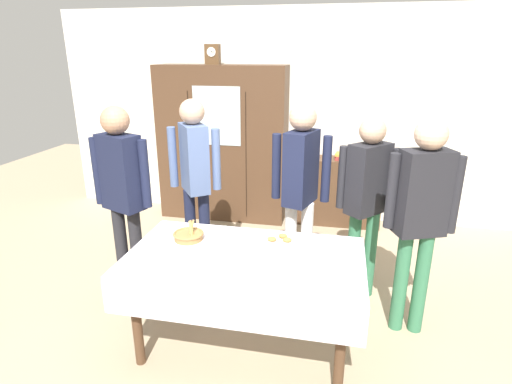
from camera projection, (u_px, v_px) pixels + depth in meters
ground_plane at (251, 329)px, 3.41m from camera, size 12.00×12.00×0.00m
back_wall at (294, 117)px, 5.42m from camera, size 6.40×0.10×2.70m
dining_table at (244, 271)px, 2.98m from camera, size 1.70×0.97×0.78m
wall_cabinet at (223, 144)px, 5.44m from camera, size 1.67×0.46×2.01m
mantel_clock at (213, 54)px, 5.09m from camera, size 0.18×0.11×0.24m
bookshelf_low at (338, 192)px, 5.37m from camera, size 1.09×0.35×0.87m
book_stack at (341, 156)px, 5.22m from camera, size 0.16×0.21×0.08m
tea_cup_front_edge at (306, 253)px, 2.95m from camera, size 0.13×0.13×0.06m
tea_cup_mid_left at (225, 232)px, 3.30m from camera, size 0.13×0.13×0.06m
tea_cup_near_right at (214, 243)px, 3.10m from camera, size 0.13×0.13×0.06m
bread_basket at (189, 235)px, 3.22m from camera, size 0.24×0.24×0.16m
pastry_plate at (280, 241)px, 3.18m from camera, size 0.28×0.28×0.05m
spoon_mid_left at (286, 259)px, 2.92m from camera, size 0.12×0.02×0.01m
spoon_back_edge at (319, 289)px, 2.55m from camera, size 0.12×0.02×0.01m
person_behind_table_right at (122, 185)px, 3.55m from camera, size 0.52×0.32×1.76m
person_by_cabinet at (195, 170)px, 3.99m from camera, size 0.52×0.41×1.76m
person_beside_shelf at (421, 208)px, 3.07m from camera, size 0.52×0.31×1.74m
person_near_right_end at (301, 180)px, 3.67m from camera, size 0.52×0.40×1.76m
person_behind_table_left at (367, 192)px, 3.59m from camera, size 0.52×0.40×1.66m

